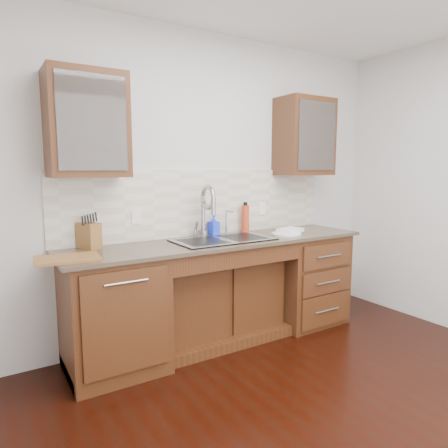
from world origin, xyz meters
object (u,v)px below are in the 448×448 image
soap_bottle (214,225)px  water_bottle (245,219)px  cutting_board (67,259)px  knife_block (89,236)px  plate (287,234)px

soap_bottle → water_bottle: 0.34m
cutting_board → knife_block: bearing=56.4°
soap_bottle → plate: bearing=-41.4°
plate → knife_block: (-1.70, 0.31, 0.09)m
knife_block → plate: bearing=-35.2°
soap_bottle → cutting_board: size_ratio=0.45×
water_bottle → plate: (0.25, -0.31, -0.12)m
water_bottle → cutting_board: water_bottle is taller
soap_bottle → cutting_board: (-1.34, -0.35, -0.08)m
plate → knife_block: bearing=169.6°
soap_bottle → knife_block: bearing=168.9°
knife_block → soap_bottle: bearing=-23.9°
water_bottle → cutting_board: 1.71m
water_bottle → plate: water_bottle is taller
water_bottle → cutting_board: size_ratio=0.64×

